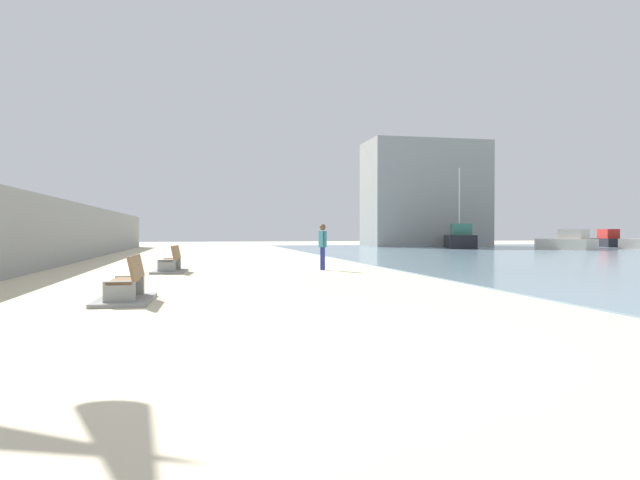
% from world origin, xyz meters
% --- Properties ---
extents(ground_plane, '(120.00, 120.00, 0.00)m').
position_xyz_m(ground_plane, '(0.00, 18.00, 0.00)').
color(ground_plane, beige).
extents(seawall, '(0.80, 64.00, 2.90)m').
position_xyz_m(seawall, '(-7.50, 18.00, 1.45)').
color(seawall, gray).
rests_on(seawall, ground).
extents(bench_near, '(1.15, 2.13, 0.98)m').
position_xyz_m(bench_near, '(-2.81, 4.94, 0.23)').
color(bench_near, gray).
rests_on(bench_near, ground).
extents(bench_far, '(1.30, 2.20, 0.98)m').
position_xyz_m(bench_far, '(-2.34, 13.65, 0.23)').
color(bench_far, gray).
rests_on(bench_far, ground).
extents(person_walking, '(0.27, 0.51, 1.78)m').
position_xyz_m(person_walking, '(3.33, 13.70, 1.05)').
color(person_walking, navy).
rests_on(person_walking, ground).
extents(boat_far_left, '(4.46, 7.24, 7.16)m').
position_xyz_m(boat_far_left, '(21.22, 38.73, 0.85)').
color(boat_far_left, black).
rests_on(boat_far_left, water_bay).
extents(boat_nearest, '(3.96, 4.77, 1.65)m').
position_xyz_m(boat_nearest, '(27.70, 32.76, 0.65)').
color(boat_nearest, beige).
rests_on(boat_nearest, water_bay).
extents(boat_mid_bay, '(3.54, 6.51, 1.70)m').
position_xyz_m(boat_mid_bay, '(37.53, 40.65, 0.66)').
color(boat_mid_bay, black).
rests_on(boat_mid_bay, water_bay).
extents(harbor_building, '(12.00, 6.00, 10.51)m').
position_xyz_m(harbor_building, '(20.96, 46.00, 5.25)').
color(harbor_building, gray).
rests_on(harbor_building, ground).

